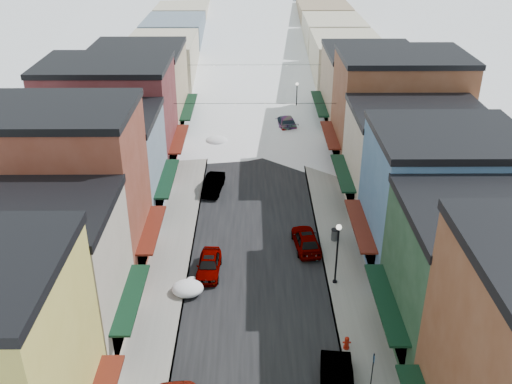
{
  "coord_description": "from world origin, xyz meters",
  "views": [
    {
      "loc": [
        -0.29,
        -15.0,
        24.47
      ],
      "look_at": [
        0.0,
        27.38,
        2.67
      ],
      "focal_mm": 40.0,
      "sensor_mm": 36.0,
      "label": 1
    }
  ],
  "objects_px": {
    "car_green_sedan": "(336,382)",
    "streetlamp_near": "(337,247)",
    "car_dark_hatch": "(213,184)",
    "car_silver_sedan": "(209,265)",
    "trash_can": "(335,234)",
    "fire_hydrant": "(347,343)"
  },
  "relations": [
    {
      "from": "car_green_sedan",
      "to": "streetlamp_near",
      "type": "distance_m",
      "value": 10.44
    },
    {
      "from": "car_silver_sedan",
      "to": "car_green_sedan",
      "type": "relative_size",
      "value": 0.83
    },
    {
      "from": "car_dark_hatch",
      "to": "streetlamp_near",
      "type": "bearing_deg",
      "value": -49.58
    },
    {
      "from": "car_silver_sedan",
      "to": "fire_hydrant",
      "type": "relative_size",
      "value": 4.82
    },
    {
      "from": "car_silver_sedan",
      "to": "streetlamp_near",
      "type": "distance_m",
      "value": 9.49
    },
    {
      "from": "streetlamp_near",
      "to": "fire_hydrant",
      "type": "bearing_deg",
      "value": -91.49
    },
    {
      "from": "car_silver_sedan",
      "to": "streetlamp_near",
      "type": "xyz_separation_m",
      "value": [
        9.06,
        -1.43,
        2.44
      ]
    },
    {
      "from": "car_silver_sedan",
      "to": "car_dark_hatch",
      "type": "xyz_separation_m",
      "value": [
        -0.46,
        13.21,
        0.02
      ]
    },
    {
      "from": "car_green_sedan",
      "to": "fire_hydrant",
      "type": "height_order",
      "value": "car_green_sedan"
    },
    {
      "from": "car_green_sedan",
      "to": "trash_can",
      "type": "height_order",
      "value": "car_green_sedan"
    },
    {
      "from": "car_green_sedan",
      "to": "streetlamp_near",
      "type": "bearing_deg",
      "value": -90.84
    },
    {
      "from": "car_silver_sedan",
      "to": "car_dark_hatch",
      "type": "bearing_deg",
      "value": 94.5
    },
    {
      "from": "car_silver_sedan",
      "to": "car_green_sedan",
      "type": "bearing_deg",
      "value": -53.41
    },
    {
      "from": "car_green_sedan",
      "to": "streetlamp_near",
      "type": "height_order",
      "value": "streetlamp_near"
    },
    {
      "from": "car_silver_sedan",
      "to": "streetlamp_near",
      "type": "bearing_deg",
      "value": -6.46
    },
    {
      "from": "car_dark_hatch",
      "to": "streetlamp_near",
      "type": "height_order",
      "value": "streetlamp_near"
    },
    {
      "from": "trash_can",
      "to": "car_silver_sedan",
      "type": "bearing_deg",
      "value": -156.48
    },
    {
      "from": "car_dark_hatch",
      "to": "fire_hydrant",
      "type": "bearing_deg",
      "value": -58.99
    },
    {
      "from": "streetlamp_near",
      "to": "trash_can",
      "type": "bearing_deg",
      "value": 83.03
    },
    {
      "from": "trash_can",
      "to": "streetlamp_near",
      "type": "bearing_deg",
      "value": -96.97
    },
    {
      "from": "car_dark_hatch",
      "to": "trash_can",
      "type": "relative_size",
      "value": 4.52
    },
    {
      "from": "car_dark_hatch",
      "to": "fire_hydrant",
      "type": "xyz_separation_m",
      "value": [
        9.35,
        -21.37,
        -0.18
      ]
    }
  ]
}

